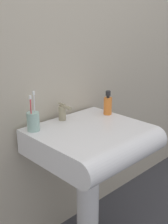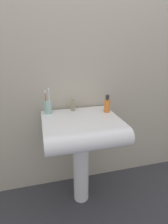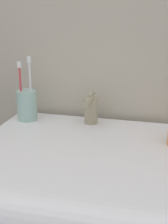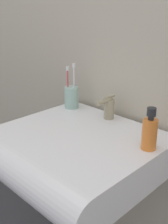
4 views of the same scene
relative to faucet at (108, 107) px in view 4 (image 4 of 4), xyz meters
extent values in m
cube|color=#B7AD99|center=(0.02, 0.11, 0.31)|extent=(5.00, 0.05, 2.40)
cube|color=white|center=(0.02, -0.19, -0.13)|extent=(0.62, 0.52, 0.14)
cylinder|color=white|center=(0.02, -0.45, -0.13)|extent=(0.62, 0.14, 0.14)
cylinder|color=tan|center=(0.00, 0.01, -0.01)|extent=(0.04, 0.04, 0.09)
cylinder|color=tan|center=(0.00, -0.03, 0.04)|extent=(0.02, 0.08, 0.02)
cube|color=tan|center=(0.00, 0.01, 0.05)|extent=(0.01, 0.06, 0.01)
cylinder|color=#99BFB2|center=(-0.22, -0.01, 0.00)|extent=(0.07, 0.07, 0.10)
cylinder|color=#D83F4C|center=(-0.24, -0.02, 0.05)|extent=(0.01, 0.01, 0.17)
cube|color=white|center=(-0.24, -0.02, 0.14)|extent=(0.01, 0.01, 0.02)
cylinder|color=white|center=(-0.21, -0.01, 0.06)|extent=(0.01, 0.01, 0.19)
cube|color=white|center=(-0.21, -0.01, 0.16)|extent=(0.01, 0.01, 0.02)
cylinder|color=orange|center=(0.28, -0.11, 0.00)|extent=(0.05, 0.05, 0.11)
cylinder|color=#262628|center=(0.28, -0.11, 0.07)|extent=(0.02, 0.02, 0.01)
cylinder|color=#262628|center=(0.28, -0.11, 0.09)|extent=(0.03, 0.03, 0.03)
camera|label=1|loc=(-1.03, -1.25, 0.54)|focal=45.00mm
camera|label=2|loc=(-0.28, -1.48, 0.48)|focal=28.00mm
camera|label=3|loc=(0.25, -1.07, 0.35)|focal=55.00mm
camera|label=4|loc=(0.75, -0.90, 0.43)|focal=45.00mm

